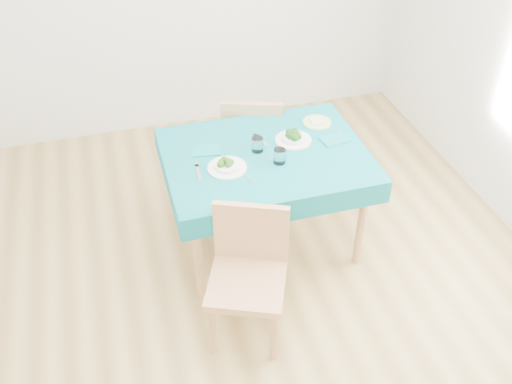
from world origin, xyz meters
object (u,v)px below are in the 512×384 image
object	(u,v)px
table	(265,199)
chair_near	(247,269)
bowl_near	(227,164)
bowl_far	(293,136)
side_plate	(317,122)
chair_far	(254,123)

from	to	relation	value
table	chair_near	world-z (taller)	chair_near
bowl_near	bowl_far	xyz separation A→B (m)	(0.50, 0.18, -0.00)
table	side_plate	distance (m)	0.65
chair_far	side_plate	world-z (taller)	chair_far
table	chair_far	bearing A→B (deg)	80.82
side_plate	table	bearing A→B (deg)	-149.91
bowl_far	side_plate	world-z (taller)	bowl_far
table	bowl_far	xyz separation A→B (m)	(0.22, 0.09, 0.42)
bowl_near	bowl_far	world-z (taller)	same
chair_far	side_plate	bearing A→B (deg)	147.41
chair_far	side_plate	xyz separation A→B (m)	(0.34, -0.43, 0.20)
chair_near	bowl_near	size ratio (longest dim) A/B	4.39
table	side_plate	bearing A→B (deg)	30.09
bowl_far	side_plate	xyz separation A→B (m)	(0.23, 0.17, -0.03)
chair_near	chair_far	bearing A→B (deg)	95.81
side_plate	chair_far	bearing A→B (deg)	128.67
chair_near	table	bearing A→B (deg)	89.04
chair_near	bowl_far	size ratio (longest dim) A/B	4.45
table	bowl_near	size ratio (longest dim) A/B	5.30
bowl_far	chair_near	bearing A→B (deg)	-123.21
chair_near	side_plate	size ratio (longest dim) A/B	5.46
chair_near	bowl_near	world-z (taller)	chair_near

